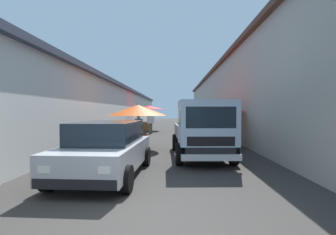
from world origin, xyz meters
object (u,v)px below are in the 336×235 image
object	(u,v)px
fruit_stall_mid_lane	(201,109)
hatchback_car	(107,148)
fruit_stall_far_right	(221,112)
fruit_stall_far_left	(138,113)
fruit_stall_near_right	(148,110)
delivery_truck	(203,131)
fruit_stall_near_left	(204,110)
vendor_by_crates	(139,127)
vendor_in_shade	(151,122)

from	to	relation	value
fruit_stall_mid_lane	hatchback_car	xyz separation A→B (m)	(-13.44, 3.96, -1.18)
fruit_stall_far_right	fruit_stall_far_left	size ratio (longest dim) A/B	0.86
fruit_stall_far_right	hatchback_car	world-z (taller)	fruit_stall_far_right
fruit_stall_mid_lane	fruit_stall_near_right	size ratio (longest dim) A/B	0.89
fruit_stall_far_left	delivery_truck	distance (m)	3.77
fruit_stall_near_left	vendor_by_crates	distance (m)	4.06
vendor_in_shade	fruit_stall_near_right	bearing A→B (deg)	8.87
fruit_stall_far_right	fruit_stall_near_left	world-z (taller)	fruit_stall_near_left
fruit_stall_near_left	delivery_truck	size ratio (longest dim) A/B	0.48
fruit_stall_far_left	fruit_stall_near_left	xyz separation A→B (m)	(3.60, -3.45, 0.17)
fruit_stall_far_left	fruit_stall_mid_lane	bearing A→B (deg)	-23.59
fruit_stall_far_left	fruit_stall_near_left	distance (m)	4.99
fruit_stall_mid_lane	vendor_by_crates	distance (m)	7.70
fruit_stall_far_left	delivery_truck	xyz separation A→B (m)	(-2.59, -2.68, -0.60)
fruit_stall_far_right	vendor_by_crates	xyz separation A→B (m)	(1.26, 4.26, -0.81)
hatchback_car	vendor_in_shade	xyz separation A→B (m)	(12.67, 0.07, 0.20)
fruit_stall_mid_lane	hatchback_car	distance (m)	14.06
fruit_stall_far_right	vendor_by_crates	world-z (taller)	fruit_stall_far_right
hatchback_car	delivery_truck	world-z (taller)	delivery_truck
fruit_stall_far_right	fruit_stall_near_right	distance (m)	11.28
fruit_stall_near_left	fruit_stall_far_right	bearing A→B (deg)	-168.45
fruit_stall_far_right	hatchback_car	xyz separation A→B (m)	(-5.75, 4.10, -0.94)
fruit_stall_mid_lane	hatchback_car	bearing A→B (deg)	163.57
delivery_truck	vendor_by_crates	bearing A→B (deg)	31.01
fruit_stall_far_right	vendor_in_shade	bearing A→B (deg)	31.05
fruit_stall_far_left	vendor_by_crates	world-z (taller)	fruit_stall_far_left
fruit_stall_far_left	hatchback_car	world-z (taller)	fruit_stall_far_left
fruit_stall_near_left	vendor_by_crates	world-z (taller)	fruit_stall_near_left
fruit_stall_near_right	hatchback_car	bearing A→B (deg)	-177.89
fruit_stall_near_right	vendor_in_shade	xyz separation A→B (m)	(-3.34, -0.52, -0.90)
fruit_stall_far_right	delivery_truck	size ratio (longest dim) A/B	0.45
vendor_in_shade	fruit_stall_mid_lane	bearing A→B (deg)	-79.21
fruit_stall_mid_lane	fruit_stall_near_right	xyz separation A→B (m)	(2.57, 4.55, -0.08)
delivery_truck	fruit_stall_far_right	bearing A→B (deg)	-19.33
delivery_truck	vendor_by_crates	xyz separation A→B (m)	(4.94, 2.97, -0.17)
fruit_stall_near_right	delivery_truck	distance (m)	14.37
fruit_stall_far_right	vendor_in_shade	world-z (taller)	fruit_stall_far_right
hatchback_car	fruit_stall_far_right	bearing A→B (deg)	-35.47
hatchback_car	vendor_by_crates	size ratio (longest dim) A/B	2.59
fruit_stall_far_right	delivery_truck	bearing A→B (deg)	160.67
fruit_stall_far_left	fruit_stall_near_right	xyz separation A→B (m)	(11.35, 0.72, 0.19)
hatchback_car	vendor_by_crates	distance (m)	7.02
fruit_stall_mid_lane	fruit_stall_far_right	bearing A→B (deg)	-178.99
delivery_truck	fruit_stall_near_right	bearing A→B (deg)	13.70
fruit_stall_near_right	fruit_stall_mid_lane	bearing A→B (deg)	-119.48
fruit_stall_near_left	delivery_truck	bearing A→B (deg)	172.84
vendor_by_crates	fruit_stall_far_right	bearing A→B (deg)	-106.52
fruit_stall_near_left	fruit_stall_far_left	bearing A→B (deg)	136.17
fruit_stall_far_right	fruit_stall_far_left	world-z (taller)	fruit_stall_far_right
fruit_stall_far_left	fruit_stall_near_left	size ratio (longest dim) A/B	1.10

